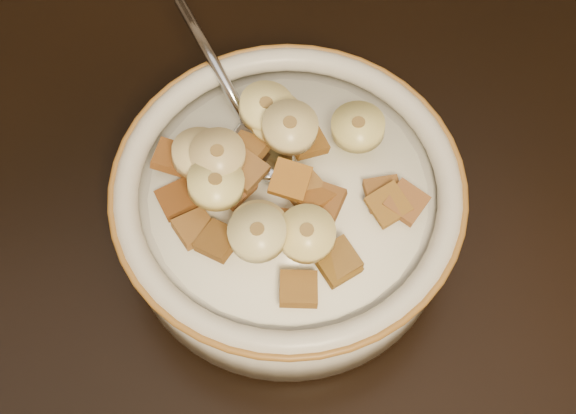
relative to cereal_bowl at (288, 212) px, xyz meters
name	(u,v)px	position (x,y,z in m)	size (l,w,h in m)	color
cereal_bowl	(288,212)	(0.00, 0.00, 0.00)	(0.19, 0.19, 0.05)	beige
milk	(288,194)	(0.00, 0.00, 0.02)	(0.16, 0.16, 0.00)	white
spoon	(263,149)	(-0.01, 0.03, 0.03)	(0.03, 0.05, 0.01)	#ABB0BF
cereal_square_0	(307,141)	(0.02, 0.02, 0.04)	(0.02, 0.02, 0.01)	brown
cereal_square_1	(338,260)	(0.01, -0.05, 0.03)	(0.02, 0.02, 0.01)	brown
cereal_square_2	(247,150)	(-0.02, 0.03, 0.04)	(0.02, 0.02, 0.01)	brown
cereal_square_3	(338,264)	(0.01, -0.05, 0.03)	(0.02, 0.02, 0.01)	brown
cereal_square_4	(177,199)	(-0.06, 0.01, 0.03)	(0.02, 0.02, 0.01)	brown
cereal_square_5	(172,157)	(-0.06, 0.04, 0.03)	(0.02, 0.02, 0.01)	brown
cereal_square_6	(218,241)	(-0.05, -0.02, 0.03)	(0.02, 0.02, 0.01)	brown
cereal_square_7	(307,192)	(0.01, -0.01, 0.04)	(0.02, 0.02, 0.01)	olive
cereal_square_8	(388,205)	(0.05, -0.03, 0.03)	(0.02, 0.02, 0.01)	brown
cereal_square_9	(245,170)	(-0.02, 0.01, 0.04)	(0.02, 0.02, 0.01)	brown
cereal_square_10	(384,194)	(0.05, -0.02, 0.03)	(0.02, 0.02, 0.01)	brown
cereal_square_11	(290,180)	(0.00, -0.01, 0.05)	(0.02, 0.02, 0.01)	brown
cereal_square_12	(281,227)	(-0.01, -0.03, 0.04)	(0.02, 0.02, 0.01)	brown
cereal_square_13	(215,154)	(-0.03, 0.03, 0.03)	(0.02, 0.02, 0.01)	brown
cereal_square_14	(323,201)	(0.01, -0.02, 0.04)	(0.02, 0.02, 0.01)	brown
cereal_square_15	(406,202)	(0.06, -0.03, 0.03)	(0.02, 0.02, 0.01)	brown
cereal_square_16	(312,196)	(0.01, -0.02, 0.04)	(0.02, 0.02, 0.01)	#99571C
cereal_square_17	(195,228)	(-0.06, -0.01, 0.03)	(0.02, 0.02, 0.01)	brown
cereal_square_18	(233,186)	(-0.03, 0.01, 0.04)	(0.02, 0.02, 0.01)	brown
cereal_square_19	(299,289)	(-0.01, -0.06, 0.03)	(0.02, 0.02, 0.01)	olive
banana_slice_0	(259,229)	(-0.03, -0.03, 0.05)	(0.03, 0.03, 0.01)	#F1CD7D
banana_slice_1	(200,154)	(-0.04, 0.03, 0.05)	(0.03, 0.03, 0.01)	beige
banana_slice_2	(266,107)	(0.00, 0.04, 0.05)	(0.03, 0.03, 0.01)	#F8E685
banana_slice_3	(276,118)	(0.00, 0.04, 0.05)	(0.03, 0.03, 0.01)	#EFDB89
banana_slice_4	(216,184)	(-0.04, 0.00, 0.05)	(0.03, 0.03, 0.01)	#DAD076
banana_slice_5	(290,127)	(0.01, 0.02, 0.06)	(0.03, 0.03, 0.01)	#DDCB89
banana_slice_6	(307,234)	(0.00, -0.04, 0.05)	(0.03, 0.03, 0.01)	#DBC280
banana_slice_7	(218,155)	(-0.03, 0.02, 0.05)	(0.03, 0.03, 0.01)	#D5B775
banana_slice_8	(258,233)	(-0.03, -0.03, 0.05)	(0.03, 0.03, 0.01)	#FEEAA1
banana_slice_9	(358,127)	(0.05, 0.02, 0.04)	(0.03, 0.03, 0.01)	#F4DF87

